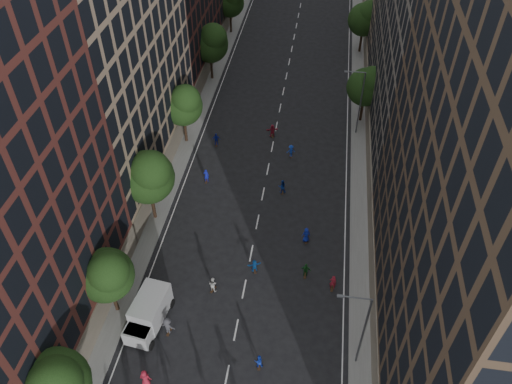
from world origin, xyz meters
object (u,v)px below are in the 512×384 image
at_px(streetlamp_near, 361,328).
at_px(cargo_van, 148,313).
at_px(streetlamp_far, 359,100).
at_px(skater_2, 259,361).

xyz_separation_m(streetlamp_near, cargo_van, (-18.15, 1.13, -3.62)).
height_order(streetlamp_far, skater_2, streetlamp_far).
distance_m(streetlamp_near, cargo_van, 18.54).
bearing_deg(skater_2, streetlamp_near, -178.14).
relative_size(streetlamp_near, cargo_van, 1.57).
bearing_deg(cargo_van, skater_2, -7.17).
xyz_separation_m(streetlamp_far, cargo_van, (-18.15, -31.87, -3.62)).
xyz_separation_m(streetlamp_far, skater_2, (-7.87, -34.60, -4.42)).
height_order(cargo_van, skater_2, cargo_van).
distance_m(streetlamp_far, skater_2, 35.76).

